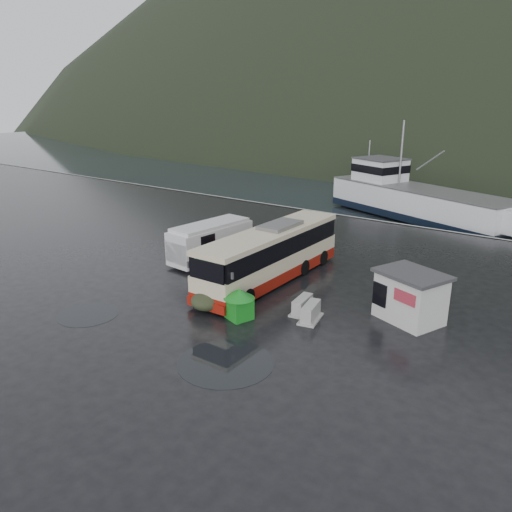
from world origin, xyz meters
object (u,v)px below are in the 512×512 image
Objects in this scene: dome_tent at (213,307)px; ticket_kiosk at (408,320)px; fishing_trawler at (418,205)px; coach_bus at (271,280)px; waste_bin_right at (238,300)px; white_van at (211,260)px; jersey_barrier_b at (310,320)px; jersey_barrier_a at (302,313)px; waste_bin_left at (239,318)px.

ticket_kiosk is at bearing 27.51° from dome_tent.
dome_tent is 30.76m from fishing_trawler.
dome_tent is at bearing -92.19° from coach_bus.
waste_bin_right is at bearing -138.80° from ticket_kiosk.
waste_bin_right is (0.32, -3.47, 0.00)m from coach_bus.
coach_bus is 3.48m from waste_bin_right.
waste_bin_right is at bearing -32.66° from white_van.
white_van reaches higher than dome_tent.
jersey_barrier_b is (9.91, -4.08, 0.00)m from white_van.
ticket_kiosk is at bearing 36.40° from jersey_barrier_b.
coach_bus is 5.70m from jersey_barrier_b.
fishing_trawler is (-0.61, 29.26, 0.00)m from waste_bin_right.
coach_bus is 4.97m from dome_tent.
jersey_barrier_a is (3.98, 2.14, 0.00)m from dome_tent.
dome_tent is 0.11× the size of fishing_trawler.
fishing_trawler is (-8.70, 26.32, 0.00)m from ticket_kiosk.
jersey_barrier_b is at bearing -36.50° from coach_bus.
fishing_trawler is (-4.93, 29.10, 0.00)m from jersey_barrier_b.
waste_bin_right is at bearing -169.74° from jersey_barrier_a.
ticket_kiosk is 27.72m from fishing_trawler.
jersey_barrier_a is at bearing -37.08° from coach_bus.
ticket_kiosk is (8.52, 4.44, 0.00)m from dome_tent.
jersey_barrier_a is at bearing -60.67° from fishing_trawler.
fishing_trawler is at bearing 89.67° from coach_bus.
jersey_barrier_b is at bearing 33.41° from waste_bin_left.
dome_tent is 5.03m from jersey_barrier_b.
fishing_trawler reaches higher than white_van.
dome_tent is at bearing -105.87° from waste_bin_right.
waste_bin_left is 3.17m from jersey_barrier_a.
white_van is 0.26× the size of fishing_trawler.
waste_bin_left is at bearing -131.44° from jersey_barrier_a.
fishing_trawler is at bearing 129.54° from ticket_kiosk.
jersey_barrier_b is 29.52m from fishing_trawler.
jersey_barrier_a is at bearing -16.96° from white_van.
jersey_barrier_a is (3.55, 0.64, 0.00)m from waste_bin_right.
white_van is at bearing 170.80° from coach_bus.
jersey_barrier_a is (3.87, -2.83, 0.00)m from coach_bus.
ticket_kiosk reaches higher than jersey_barrier_a.
waste_bin_right is 0.95× the size of jersey_barrier_b.
coach_bus is at bearing 144.46° from jersey_barrier_b.
white_van is 1.94× the size of ticket_kiosk.
coach_bus reaches higher than waste_bin_left.
coach_bus is 1.91× the size of white_van.
dome_tent is 9.61m from ticket_kiosk.
white_van is 3.94× the size of waste_bin_left.
white_van is at bearing 132.02° from dome_tent.
white_van is at bearing 158.57° from jersey_barrier_a.
jersey_barrier_b is (0.77, -0.49, 0.00)m from jersey_barrier_a.
jersey_barrier_b is at bearing -32.51° from jersey_barrier_a.
waste_bin_left is 0.49× the size of ticket_kiosk.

